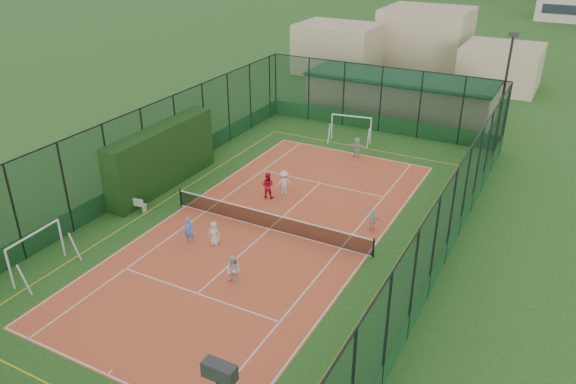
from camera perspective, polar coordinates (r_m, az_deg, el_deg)
name	(u,v)px	position (r m, az deg, el deg)	size (l,w,h in m)	color
ground	(269,229)	(29.77, -1.91, -3.78)	(300.00, 300.00, 0.00)	#27511B
court_slab	(269,229)	(29.77, -1.91, -3.78)	(11.17, 23.97, 0.01)	#CD5C2D
tennis_net	(269,220)	(29.51, -1.93, -2.89)	(11.67, 0.12, 1.06)	black
perimeter_fence	(269,187)	(28.60, -1.99, 0.55)	(18.12, 34.12, 5.00)	#10311E
floodlight_ne	(503,95)	(40.60, 21.01, 9.15)	(0.60, 0.26, 8.25)	black
clubhouse	(400,95)	(48.03, 11.31, 9.67)	(15.20, 7.20, 3.15)	tan
hedge_left	(162,157)	(34.53, -12.67, 3.47)	(1.29, 8.63, 3.77)	black
white_bench	(133,203)	(32.61, -15.43, -1.08)	(1.56, 0.43, 0.88)	white
futsal_goal_near	(37,253)	(28.35, -24.16, -5.68)	(0.90, 3.09, 1.99)	white
futsal_goal_far	(351,129)	(41.32, 6.41, 6.40)	(2.98, 0.87, 1.92)	white
child_near_left	(214,233)	(28.34, -7.52, -4.19)	(0.62, 0.40, 1.27)	silver
child_near_mid	(189,231)	(28.61, -10.03, -3.88)	(0.52, 0.34, 1.43)	#5283E8
child_near_right	(233,270)	(25.35, -5.57, -7.91)	(0.69, 0.53, 1.41)	silver
child_far_left	(284,183)	(33.04, -0.41, 0.95)	(0.98, 0.56, 1.52)	silver
child_far_right	(373,220)	(29.69, 8.61, -2.87)	(0.68, 0.28, 1.16)	silver
child_far_back	(357,147)	(38.65, 7.03, 4.52)	(1.29, 0.41, 1.39)	silver
coach	(268,185)	(32.68, -2.09, 0.69)	(0.76, 0.60, 1.57)	red
tennis_balls	(276,219)	(30.67, -1.28, -2.71)	(4.99, 0.70, 0.07)	#CCE033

